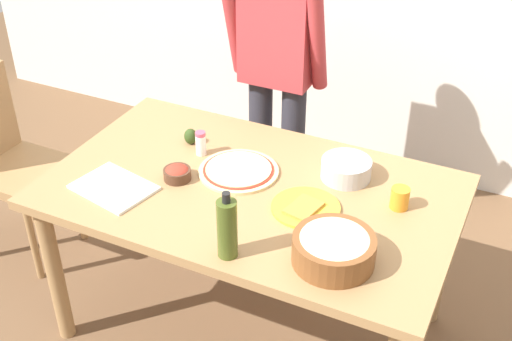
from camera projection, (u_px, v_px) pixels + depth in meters
name	position (u px, v px, depth m)	size (l,w,h in m)	color
ground	(251.00, 325.00, 3.00)	(8.00, 8.00, 0.00)	brown
dining_table	(251.00, 206.00, 2.63)	(1.60, 0.96, 0.76)	#A37A4C
person_cook	(278.00, 63.00, 3.14)	(0.49, 0.25, 1.62)	#2D2D38
chair_wooden_left	(7.00, 156.00, 3.19)	(0.40, 0.40, 0.95)	#A37A4C
pizza_raw_on_board	(239.00, 171.00, 2.67)	(0.33, 0.33, 0.02)	beige
plate_with_slice	(305.00, 208.00, 2.46)	(0.26, 0.26, 0.02)	gold
popcorn_bowl	(334.00, 247.00, 2.18)	(0.28, 0.28, 0.11)	brown
mixing_bowl_steel	(346.00, 169.00, 2.62)	(0.20, 0.20, 0.08)	#B7B7BC
small_sauce_bowl	(177.00, 173.00, 2.62)	(0.11, 0.11, 0.06)	#4C2D1E
olive_oil_bottle	(227.00, 228.00, 2.19)	(0.07, 0.07, 0.26)	#47561E
cup_orange	(400.00, 198.00, 2.45)	(0.07, 0.07, 0.09)	orange
salt_shaker	(201.00, 143.00, 2.76)	(0.04, 0.04, 0.11)	white
cutting_board_white	(114.00, 187.00, 2.57)	(0.30, 0.22, 0.01)	white
avocado	(191.00, 136.00, 2.85)	(0.06, 0.06, 0.07)	#2D4219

